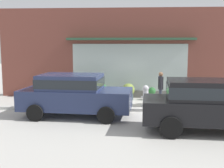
# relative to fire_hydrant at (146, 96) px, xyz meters

# --- Properties ---
(ground_plane) EXTENTS (60.00, 60.00, 0.00)m
(ground_plane) POSITION_rel_fire_hydrant_xyz_m (-0.69, -0.69, -0.50)
(ground_plane) COLOR #B2AFA8
(curb_strip) EXTENTS (14.00, 0.24, 0.12)m
(curb_strip) POSITION_rel_fire_hydrant_xyz_m (-0.69, -0.89, -0.44)
(curb_strip) COLOR #B2B2AD
(curb_strip) RESTS_ON ground_plane
(storefront) EXTENTS (14.00, 0.81, 4.70)m
(storefront) POSITION_rel_fire_hydrant_xyz_m (-0.69, 2.50, 1.81)
(storefront) COLOR brown
(storefront) RESTS_ON ground_plane
(fire_hydrant) EXTENTS (0.43, 0.40, 0.98)m
(fire_hydrant) POSITION_rel_fire_hydrant_xyz_m (0.00, 0.00, 0.00)
(fire_hydrant) COLOR #B2B2B7
(fire_hydrant) RESTS_ON ground_plane
(pedestrian_with_handbag) EXTENTS (0.21, 0.65, 1.56)m
(pedestrian_with_handbag) POSITION_rel_fire_hydrant_xyz_m (0.69, 0.30, 0.40)
(pedestrian_with_handbag) COLOR #333847
(pedestrian_with_handbag) RESTS_ON ground_plane
(parked_car_black) EXTENTS (4.59, 2.22, 1.67)m
(parked_car_black) POSITION_rel_fire_hydrant_xyz_m (1.87, -3.63, 0.45)
(parked_car_black) COLOR black
(parked_car_black) RESTS_ON ground_plane
(parked_car_navy) EXTENTS (4.38, 2.28, 1.65)m
(parked_car_navy) POSITION_rel_fire_hydrant_xyz_m (-2.87, -1.91, 0.43)
(parked_car_navy) COLOR navy
(parked_car_navy) RESTS_ON ground_plane
(potted_plant_window_center) EXTENTS (0.40, 0.40, 0.57)m
(potted_plant_window_center) POSITION_rel_fire_hydrant_xyz_m (-4.46, 1.62, -0.22)
(potted_plant_window_center) COLOR #33473D
(potted_plant_window_center) RESTS_ON ground_plane
(potted_plant_near_hydrant) EXTENTS (0.65, 0.65, 0.84)m
(potted_plant_near_hydrant) POSITION_rel_fire_hydrant_xyz_m (-0.79, 1.60, -0.05)
(potted_plant_near_hydrant) COLOR #33473D
(potted_plant_near_hydrant) RESTS_ON ground_plane
(potted_plant_low_front) EXTENTS (0.38, 0.38, 0.66)m
(potted_plant_low_front) POSITION_rel_fire_hydrant_xyz_m (0.41, 1.65, -0.15)
(potted_plant_low_front) COLOR #B7B2A3
(potted_plant_low_front) RESTS_ON ground_plane
(potted_plant_window_left) EXTENTS (0.55, 0.55, 0.84)m
(potted_plant_window_left) POSITION_rel_fire_hydrant_xyz_m (-2.18, 1.72, -0.07)
(potted_plant_window_left) COLOR #B7B2A3
(potted_plant_window_left) RESTS_ON ground_plane
(potted_plant_window_right) EXTENTS (0.63, 0.63, 0.77)m
(potted_plant_window_right) POSITION_rel_fire_hydrant_xyz_m (2.84, 1.83, -0.10)
(potted_plant_window_right) COLOR #9E6042
(potted_plant_window_right) RESTS_ON ground_plane
(potted_plant_doorstep) EXTENTS (0.25, 0.25, 1.45)m
(potted_plant_doorstep) POSITION_rel_fire_hydrant_xyz_m (-3.20, 1.51, 0.19)
(potted_plant_doorstep) COLOR #4C4C51
(potted_plant_doorstep) RESTS_ON ground_plane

